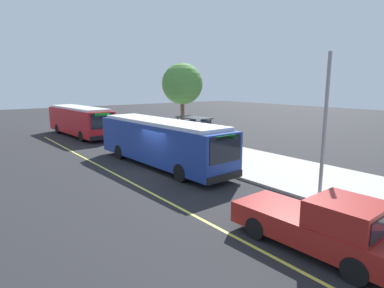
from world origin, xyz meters
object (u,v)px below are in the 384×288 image
(pickup_truck, at_px, (323,226))
(route_sign_post, at_px, (198,133))
(waiting_bench, at_px, (196,142))
(transit_bus_main, at_px, (161,141))
(transit_bus_second, at_px, (80,120))
(pedestrian_commuter, at_px, (188,141))

(pickup_truck, relative_size, route_sign_post, 1.96)
(waiting_bench, relative_size, route_sign_post, 0.57)
(transit_bus_main, distance_m, transit_bus_second, 15.27)
(waiting_bench, bearing_deg, transit_bus_main, -61.74)
(pedestrian_commuter, bearing_deg, route_sign_post, -9.95)
(transit_bus_second, relative_size, waiting_bench, 6.77)
(transit_bus_main, height_order, route_sign_post, same)
(waiting_bench, height_order, pedestrian_commuter, pedestrian_commuter)
(transit_bus_main, xyz_separation_m, pickup_truck, (12.25, -1.73, -0.76))
(transit_bus_second, distance_m, route_sign_post, 15.89)
(route_sign_post, bearing_deg, pickup_truck, -20.64)
(pickup_truck, relative_size, waiting_bench, 3.43)
(transit_bus_main, bearing_deg, pedestrian_commuter, 111.80)
(pickup_truck, bearing_deg, pedestrian_commuter, 160.54)
(transit_bus_main, distance_m, pedestrian_commuter, 3.29)
(pickup_truck, relative_size, pedestrian_commuter, 3.25)
(transit_bus_main, height_order, waiting_bench, transit_bus_main)
(transit_bus_main, xyz_separation_m, transit_bus_second, (-15.27, -0.13, -0.00))
(pickup_truck, bearing_deg, transit_bus_main, 171.94)
(transit_bus_main, distance_m, route_sign_post, 2.79)
(transit_bus_second, bearing_deg, waiting_bench, 21.48)
(transit_bus_main, bearing_deg, pickup_truck, -8.06)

